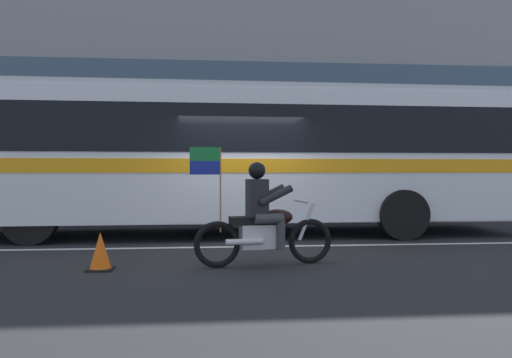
{
  "coord_description": "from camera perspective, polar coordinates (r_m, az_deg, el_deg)",
  "views": [
    {
      "loc": [
        -0.59,
        -9.65,
        1.44
      ],
      "look_at": [
        0.21,
        -0.83,
        1.28
      ],
      "focal_mm": 34.01,
      "sensor_mm": 36.0,
      "label": 1
    }
  ],
  "objects": [
    {
      "name": "traffic_cone",
      "position": [
        7.4,
        -17.83,
        -8.2
      ],
      "size": [
        0.36,
        0.36,
        0.55
      ],
      "color": "#EA590F",
      "rests_on": "ground_plane"
    },
    {
      "name": "transit_bus",
      "position": [
        10.86,
        -2.86,
        3.39
      ],
      "size": [
        12.75,
        2.86,
        3.22
      ],
      "color": "silver",
      "rests_on": "ground_plane"
    },
    {
      "name": "sidewalk_curb",
      "position": [
        14.82,
        -2.87,
        -4.24
      ],
      "size": [
        28.0,
        3.8,
        0.15
      ],
      "primitive_type": "cube",
      "color": "#B7B2A8",
      "rests_on": "ground_plane"
    },
    {
      "name": "lane_center_stripe",
      "position": [
        9.18,
        -1.42,
        -7.95
      ],
      "size": [
        26.6,
        0.14,
        0.01
      ],
      "primitive_type": "cube",
      "color": "silver",
      "rests_on": "ground_plane"
    },
    {
      "name": "motorcycle_with_rider",
      "position": [
        7.32,
        0.84,
        -5.02
      ],
      "size": [
        2.18,
        0.7,
        1.78
      ],
      "color": "black",
      "rests_on": "ground_plane"
    },
    {
      "name": "ground_plane",
      "position": [
        9.77,
        -1.66,
        -7.43
      ],
      "size": [
        60.0,
        60.0,
        0.0
      ],
      "primitive_type": "plane",
      "color": "black"
    },
    {
      "name": "office_building_facade",
      "position": [
        17.75,
        -3.2,
        17.24
      ],
      "size": [
        28.0,
        0.89,
        12.77
      ],
      "color": "gray",
      "rests_on": "ground_plane"
    }
  ]
}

